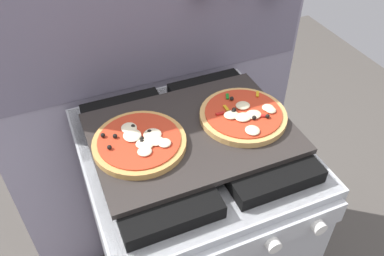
% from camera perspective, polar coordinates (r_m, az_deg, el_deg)
% --- Properties ---
extents(kitchen_backsplash, '(1.10, 0.09, 1.55)m').
position_cam_1_polar(kitchen_backsplash, '(1.40, -5.21, 4.13)').
color(kitchen_backsplash, gray).
rests_on(kitchen_backsplash, ground_plane).
extents(stove, '(0.60, 0.64, 0.90)m').
position_cam_1_polar(stove, '(1.42, 0.03, -14.57)').
color(stove, '#B7BABF').
rests_on(stove, ground_plane).
extents(baking_tray, '(0.54, 0.38, 0.02)m').
position_cam_1_polar(baking_tray, '(1.08, 0.00, -0.72)').
color(baking_tray, '#2D2826').
rests_on(baking_tray, stove).
extents(pizza_left, '(0.24, 0.24, 0.03)m').
position_cam_1_polar(pizza_left, '(1.03, -7.56, -1.87)').
color(pizza_left, tan).
rests_on(pizza_left, baking_tray).
extents(pizza_right, '(0.24, 0.24, 0.03)m').
position_cam_1_polar(pizza_right, '(1.11, 7.41, 1.84)').
color(pizza_right, tan).
rests_on(pizza_right, baking_tray).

